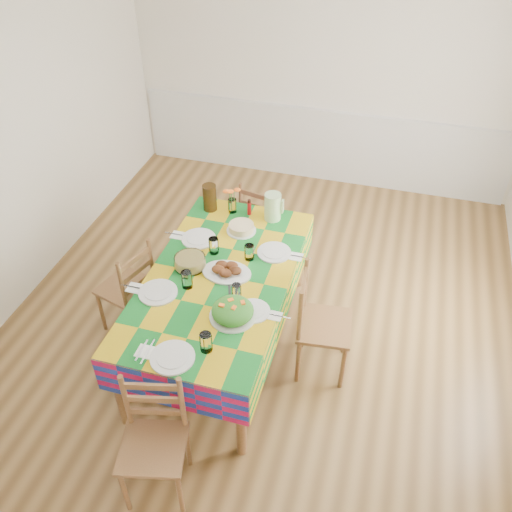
{
  "coord_description": "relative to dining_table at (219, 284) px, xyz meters",
  "views": [
    {
      "loc": [
        0.89,
        -3.43,
        3.59
      ],
      "look_at": [
        -0.01,
        -0.28,
        0.9
      ],
      "focal_mm": 38.0,
      "sensor_mm": 36.0,
      "label": 1
    }
  ],
  "objects": [
    {
      "name": "flower_vase",
      "position": [
        -0.17,
        0.86,
        0.19
      ],
      "size": [
        0.16,
        0.13,
        0.25
      ],
      "color": "white",
      "rests_on": "dining_table"
    },
    {
      "name": "chair_far",
      "position": [
        -0.01,
        1.29,
        -0.27
      ],
      "size": [
        0.46,
        0.45,
        0.88
      ],
      "rotation": [
        0.0,
        0.0,
        2.92
      ],
      "color": "brown",
      "rests_on": "room"
    },
    {
      "name": "setting_right_near",
      "position": [
        0.31,
        -0.26,
        0.12
      ],
      "size": [
        0.47,
        0.27,
        0.12
      ],
      "rotation": [
        0.0,
        0.0,
        -1.57
      ],
      "color": "silver",
      "rests_on": "dining_table"
    },
    {
      "name": "green_pitcher",
      "position": [
        0.21,
        0.86,
        0.21
      ],
      "size": [
        0.15,
        0.15,
        0.25
      ],
      "primitive_type": "cylinder",
      "color": "#AED999",
      "rests_on": "dining_table"
    },
    {
      "name": "chair_near",
      "position": [
        -0.01,
        -1.29,
        -0.24
      ],
      "size": [
        0.5,
        0.48,
        0.95
      ],
      "rotation": [
        0.0,
        0.0,
        0.23
      ],
      "color": "brown",
      "rests_on": "room"
    },
    {
      "name": "pasta_bowl",
      "position": [
        -0.26,
        0.04,
        0.13
      ],
      "size": [
        0.25,
        0.25,
        0.09
      ],
      "color": "white",
      "rests_on": "dining_table"
    },
    {
      "name": "setting_left_far",
      "position": [
        -0.26,
        0.34,
        0.12
      ],
      "size": [
        0.53,
        0.32,
        0.14
      ],
      "rotation": [
        0.0,
        0.0,
        1.57
      ],
      "color": "silver",
      "rests_on": "dining_table"
    },
    {
      "name": "chair_left",
      "position": [
        -0.82,
        -0.01,
        -0.25
      ],
      "size": [
        0.49,
        0.5,
        0.93
      ],
      "rotation": [
        0.0,
        0.0,
        -1.86
      ],
      "color": "brown",
      "rests_on": "room"
    },
    {
      "name": "salad_platter",
      "position": [
        0.24,
        -0.39,
        0.14
      ],
      "size": [
        0.34,
        0.34,
        0.14
      ],
      "color": "silver",
      "rests_on": "dining_table"
    },
    {
      "name": "chair_right",
      "position": [
        0.81,
        -0.0,
        -0.22
      ],
      "size": [
        0.46,
        0.47,
        0.98
      ],
      "rotation": [
        0.0,
        0.0,
        1.67
      ],
      "color": "brown",
      "rests_on": "room"
    },
    {
      "name": "meat_platter",
      "position": [
        0.05,
        0.04,
        0.12
      ],
      "size": [
        0.39,
        0.28,
        0.08
      ],
      "color": "silver",
      "rests_on": "dining_table"
    },
    {
      "name": "setting_near_head",
      "position": [
        0.04,
        -0.82,
        0.12
      ],
      "size": [
        0.49,
        0.33,
        0.15
      ],
      "color": "silver",
      "rests_on": "dining_table"
    },
    {
      "name": "room",
      "position": [
        0.26,
        0.47,
        0.64
      ],
      "size": [
        4.58,
        5.08,
        2.78
      ],
      "color": "brown",
      "rests_on": "ground"
    },
    {
      "name": "setting_right_far",
      "position": [
        0.29,
        0.34,
        0.12
      ],
      "size": [
        0.52,
        0.3,
        0.13
      ],
      "rotation": [
        0.0,
        0.0,
        -1.57
      ],
      "color": "silver",
      "rests_on": "dining_table"
    },
    {
      "name": "tea_pitcher",
      "position": [
        -0.37,
        0.85,
        0.21
      ],
      "size": [
        0.12,
        0.12,
        0.25
      ],
      "primitive_type": "cylinder",
      "color": "#301F0A",
      "rests_on": "dining_table"
    },
    {
      "name": "name_card",
      "position": [
        0.01,
        -0.95,
        0.1
      ],
      "size": [
        0.07,
        0.02,
        0.02
      ],
      "primitive_type": "cube",
      "color": "silver",
      "rests_on": "dining_table"
    },
    {
      "name": "wainscot",
      "position": [
        0.26,
        2.96,
        -0.22
      ],
      "size": [
        4.41,
        0.06,
        0.92
      ],
      "color": "silver",
      "rests_on": "room"
    },
    {
      "name": "hot_sauce",
      "position": [
        -0.01,
        0.87,
        0.16
      ],
      "size": [
        0.04,
        0.04,
        0.15
      ],
      "primitive_type": "cylinder",
      "color": "#AB0D13",
      "rests_on": "dining_table"
    },
    {
      "name": "serving_utensils",
      "position": [
        0.15,
        -0.13,
        0.09
      ],
      "size": [
        0.13,
        0.3,
        0.01
      ],
      "color": "black",
      "rests_on": "dining_table"
    },
    {
      "name": "cake",
      "position": [
        -0.0,
        0.6,
        0.12
      ],
      "size": [
        0.25,
        0.25,
        0.07
      ],
      "color": "silver",
      "rests_on": "dining_table"
    },
    {
      "name": "dining_table",
      "position": [
        0.0,
        0.0,
        0.0
      ],
      "size": [
        1.1,
        2.04,
        0.79
      ],
      "color": "brown",
      "rests_on": "room"
    },
    {
      "name": "setting_left_near",
      "position": [
        -0.31,
        -0.27,
        0.12
      ],
      "size": [
        0.54,
        0.32,
        0.14
      ],
      "rotation": [
        0.0,
        0.0,
        1.57
      ],
      "color": "silver",
      "rests_on": "dining_table"
    }
  ]
}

